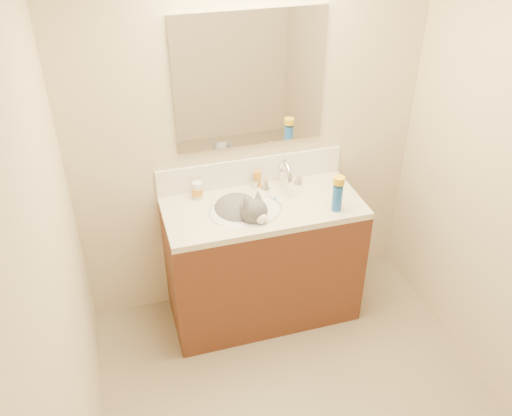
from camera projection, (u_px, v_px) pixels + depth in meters
room_shell at (337, 200)px, 2.13m from camera, size 2.24×2.54×2.52m
vanity_cabinet at (263, 263)px, 3.51m from camera, size 1.20×0.55×0.82m
counter_slab at (263, 208)px, 3.27m from camera, size 1.20×0.55×0.04m
basin at (245, 220)px, 3.25m from camera, size 0.45×0.36×0.14m
faucet at (284, 177)px, 3.36m from camera, size 0.28×0.20×0.21m
cat at (241, 213)px, 3.23m from camera, size 0.43×0.45×0.33m
backsplash at (251, 171)px, 3.42m from camera, size 1.20×0.02×0.18m
mirror at (250, 81)px, 3.10m from camera, size 0.90×0.02×0.80m
pill_bottle at (198, 190)px, 3.30m from camera, size 0.07×0.07×0.11m
pill_label at (198, 191)px, 3.30m from camera, size 0.08×0.08×0.04m
silver_jar at (255, 184)px, 3.41m from camera, size 0.05×0.05×0.06m
amber_bottle at (257, 179)px, 3.41m from camera, size 0.06×0.06×0.11m
toothbrush at (276, 199)px, 3.31m from camera, size 0.05×0.13×0.01m
toothbrush_head at (276, 198)px, 3.31m from camera, size 0.02×0.03×0.01m
spray_can at (337, 198)px, 3.17m from camera, size 0.06×0.06×0.16m
spray_cap at (339, 180)px, 3.11m from camera, size 0.07×0.07×0.04m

